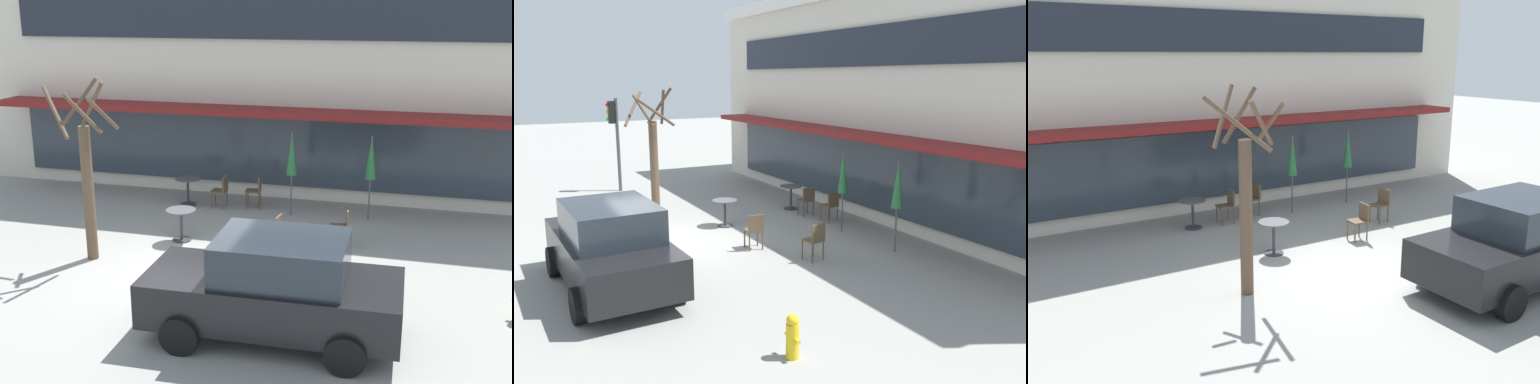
{
  "view_description": "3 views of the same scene",
  "coord_description": "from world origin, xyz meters",
  "views": [
    {
      "loc": [
        4.6,
        -11.25,
        5.33
      ],
      "look_at": [
        0.62,
        3.35,
        0.91
      ],
      "focal_mm": 45.0,
      "sensor_mm": 36.0,
      "label": 1
    },
    {
      "loc": [
        12.81,
        -3.98,
        4.14
      ],
      "look_at": [
        -0.17,
        3.07,
        1.0
      ],
      "focal_mm": 38.0,
      "sensor_mm": 36.0,
      "label": 2
    },
    {
      "loc": [
        -6.56,
        -8.03,
        4.39
      ],
      "look_at": [
        -0.18,
        2.58,
        1.23
      ],
      "focal_mm": 38.0,
      "sensor_mm": 36.0,
      "label": 3
    }
  ],
  "objects": [
    {
      "name": "building_facade",
      "position": [
        0.0,
        9.96,
        3.47
      ],
      "size": [
        18.31,
        9.1,
        6.93
      ],
      "color": "beige",
      "rests_on": "ground"
    },
    {
      "name": "cafe_chair_0",
      "position": [
        1.47,
        1.75,
        0.53
      ],
      "size": [
        0.44,
        0.44,
        0.89
      ],
      "color": "brown",
      "rests_on": "ground"
    },
    {
      "name": "cafe_table_near_wall",
      "position": [
        -1.69,
        4.65,
        0.52
      ],
      "size": [
        0.7,
        0.7,
        0.76
      ],
      "color": "#333338",
      "rests_on": "ground"
    },
    {
      "name": "cafe_chair_3",
      "position": [
        -0.7,
        4.64,
        0.53
      ],
      "size": [
        0.41,
        0.41,
        0.89
      ],
      "color": "brown",
      "rests_on": "ground"
    },
    {
      "name": "ground_plane",
      "position": [
        0.0,
        0.0,
        0.0
      ],
      "size": [
        80.0,
        80.0,
        0.0
      ],
      "primitive_type": "plane",
      "color": "gray"
    },
    {
      "name": "patio_umbrella_cream_folded",
      "position": [
        3.26,
        4.64,
        1.63
      ],
      "size": [
        0.28,
        0.28,
        2.2
      ],
      "color": "#4C4C51",
      "rests_on": "ground"
    },
    {
      "name": "cafe_chair_1",
      "position": [
        0.19,
        4.89,
        0.53
      ],
      "size": [
        0.45,
        0.45,
        0.89
      ],
      "color": "brown",
      "rests_on": "ground"
    },
    {
      "name": "parked_sedan",
      "position": [
        2.36,
        -1.87,
        0.88
      ],
      "size": [
        4.25,
        2.12,
        1.76
      ],
      "color": "black",
      "rests_on": "ground"
    },
    {
      "name": "cafe_table_streetside",
      "position": [
        -0.82,
        1.97,
        0.52
      ],
      "size": [
        0.7,
        0.7,
        0.76
      ],
      "color": "#333338",
      "rests_on": "ground"
    },
    {
      "name": "street_tree",
      "position": [
        -2.28,
        0.42,
        1.81
      ],
      "size": [
        1.41,
        1.45,
        3.87
      ],
      "color": "brown",
      "rests_on": "ground"
    },
    {
      "name": "patio_umbrella_green_folded",
      "position": [
        1.25,
        4.52,
        1.63
      ],
      "size": [
        0.28,
        0.28,
        2.2
      ],
      "color": "#4C4C51",
      "rests_on": "ground"
    },
    {
      "name": "cafe_chair_2",
      "position": [
        2.87,
        2.6,
        0.53
      ],
      "size": [
        0.46,
        0.46,
        0.89
      ],
      "color": "brown",
      "rests_on": "ground"
    }
  ]
}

